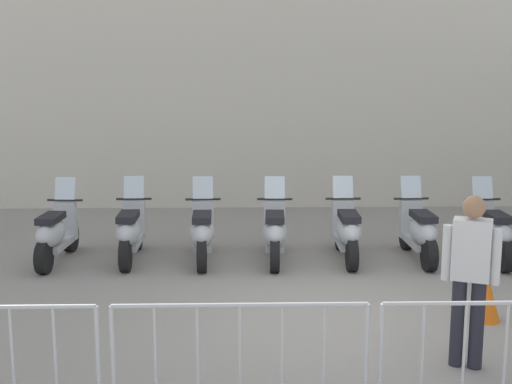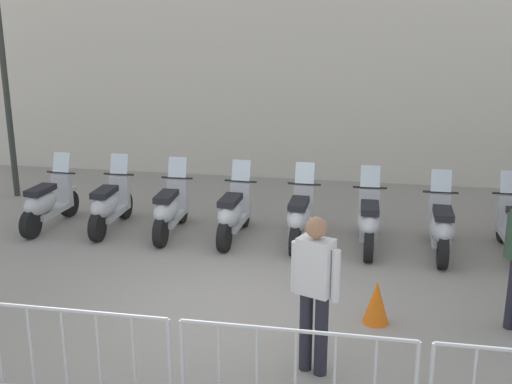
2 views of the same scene
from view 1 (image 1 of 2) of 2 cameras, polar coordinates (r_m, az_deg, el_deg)
The scene contains 12 objects.
ground_plane at distance 8.21m, azimuth 6.42°, elevation -10.60°, with size 120.00×120.00×0.00m, color gray.
motorcycle_0 at distance 10.75m, azimuth -16.46°, elevation -3.41°, with size 0.73×1.70×1.24m.
motorcycle_1 at distance 10.59m, azimuth -10.51°, elevation -3.36°, with size 0.65×1.72×1.24m.
motorcycle_2 at distance 10.41m, azimuth -4.51°, elevation -3.44°, with size 0.63×1.72×1.24m.
motorcycle_3 at distance 10.40m, azimuth 1.58°, elevation -3.44°, with size 0.71×1.71×1.24m.
motorcycle_4 at distance 10.53m, azimuth 7.64°, elevation -3.35°, with size 0.68×1.71×1.24m.
motorcycle_5 at distance 10.73m, azimuth 13.54°, elevation -3.29°, with size 0.64×1.72×1.24m.
motorcycle_6 at distance 11.00m, azimuth 19.22°, elevation -3.25°, with size 0.67×1.71×1.24m.
barrier_segment_1 at distance 5.73m, azimuth -1.34°, elevation -14.41°, with size 2.06×0.79×1.07m.
barrier_segment_2 at distance 6.13m, azimuth 20.13°, elevation -13.37°, with size 2.06×0.79×1.07m.
officer_near_row_end at distance 6.96m, azimuth 17.53°, elevation -6.37°, with size 0.48×0.38×1.73m.
traffic_cone at distance 8.49m, azimuth 18.79°, elevation -8.42°, with size 0.32×0.32×0.55m, color orange.
Camera 1 is at (-2.46, -7.27, 2.92)m, focal length 47.70 mm.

